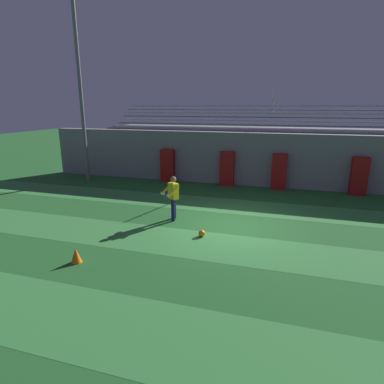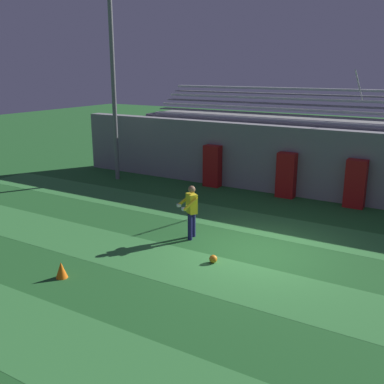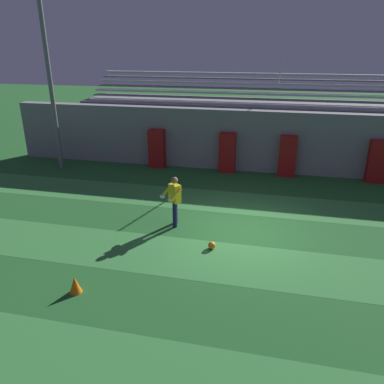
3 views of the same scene
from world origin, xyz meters
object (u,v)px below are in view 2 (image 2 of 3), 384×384
padding_pillar_far_left (212,166)px  traffic_cone (61,270)px  goalkeeper (191,209)px  soccer_ball (213,259)px  padding_pillar_gate_left (286,175)px  padding_pillar_gate_right (356,184)px  floodlight_pole (112,44)px

padding_pillar_far_left → traffic_cone: 9.96m
goalkeeper → soccer_ball: size_ratio=7.59×
padding_pillar_gate_left → padding_pillar_gate_right: 2.69m
goalkeeper → padding_pillar_gate_right: bearing=58.5°
padding_pillar_gate_right → goalkeeper: padding_pillar_gate_right is taller
padding_pillar_gate_right → soccer_ball: 7.50m
padding_pillar_far_left → soccer_ball: size_ratio=8.29×
padding_pillar_gate_right → traffic_cone: padding_pillar_gate_right is taller
padding_pillar_gate_left → padding_pillar_far_left: 3.38m
padding_pillar_gate_left → soccer_ball: size_ratio=8.29×
padding_pillar_gate_left → floodlight_pole: (-7.89, -1.09, 5.16)m
goalkeeper → traffic_cone: bearing=-109.2°
goalkeeper → traffic_cone: (-1.39, -3.99, -0.74)m
floodlight_pole → soccer_ball: size_ratio=44.91×
padding_pillar_gate_left → padding_pillar_gate_right: size_ratio=1.00×
padding_pillar_gate_right → soccer_ball: padding_pillar_gate_right is taller
padding_pillar_gate_right → traffic_cone: 11.09m
padding_pillar_far_left → floodlight_pole: bearing=-166.4°
goalkeeper → floodlight_pole: bearing=145.5°
padding_pillar_far_left → floodlight_pole: floodlight_pole is taller
padding_pillar_gate_right → soccer_ball: size_ratio=8.29×
padding_pillar_gate_left → padding_pillar_gate_right: bearing=0.0°
padding_pillar_gate_left → floodlight_pole: size_ratio=0.18×
traffic_cone → goalkeeper: bearing=70.8°
padding_pillar_far_left → padding_pillar_gate_left: bearing=0.0°
padding_pillar_gate_right → soccer_ball: (-2.16, -7.14, -0.80)m
floodlight_pole → traffic_cone: (5.58, -8.78, -5.86)m
padding_pillar_gate_left → padding_pillar_gate_right: (2.69, 0.00, 0.00)m
padding_pillar_far_left → padding_pillar_gate_right: bearing=0.0°
padding_pillar_gate_right → goalkeeper: bearing=-121.5°
padding_pillar_far_left → goalkeeper: (2.46, -5.89, 0.04)m
padding_pillar_gate_right → floodlight_pole: 11.82m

